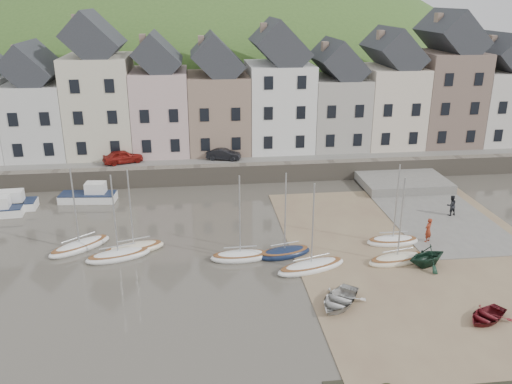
{
  "coord_description": "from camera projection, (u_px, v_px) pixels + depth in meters",
  "views": [
    {
      "loc": [
        -4.48,
        -31.87,
        17.09
      ],
      "look_at": [
        0.0,
        6.0,
        3.0
      ],
      "focal_mm": 37.35,
      "sensor_mm": 36.0,
      "label": 1
    }
  ],
  "objects": [
    {
      "name": "rowboat_green",
      "position": [
        427.0,
        256.0,
        35.44
      ],
      "size": [
        3.56,
        3.32,
        1.53
      ],
      "primitive_type": "imported",
      "rotation": [
        0.0,
        0.0,
        -1.24
      ],
      "color": "#163123",
      "rests_on": "beach"
    },
    {
      "name": "slipway",
      "position": [
        428.0,
        209.0,
        45.2
      ],
      "size": [
        8.0,
        18.0,
        0.12
      ],
      "primitive_type": "cube",
      "color": "slate",
      "rests_on": "ground"
    },
    {
      "name": "quay_street",
      "position": [
        239.0,
        157.0,
        54.67
      ],
      "size": [
        70.0,
        7.0,
        0.1
      ],
      "primitive_type": "cube",
      "color": "slate",
      "rests_on": "quay_land"
    },
    {
      "name": "motorboat_2",
      "position": [
        90.0,
        195.0,
        46.91
      ],
      "size": [
        5.03,
        2.22,
        1.7
      ],
      "color": "white",
      "rests_on": "ground"
    },
    {
      "name": "car_right",
      "position": [
        224.0,
        154.0,
        53.34
      ],
      "size": [
        3.61,
        2.0,
        1.13
      ],
      "primitive_type": "imported",
      "rotation": [
        0.0,
        0.0,
        1.32
      ],
      "color": "black",
      "rests_on": "quay_street"
    },
    {
      "name": "motorboat_0",
      "position": [
        5.0,
        203.0,
        45.03
      ],
      "size": [
        5.63,
        2.04,
        1.7
      ],
      "color": "white",
      "rests_on": "ground"
    },
    {
      "name": "townhouse_terrace",
      "position": [
        253.0,
        94.0,
        56.12
      ],
      "size": [
        61.05,
        8.0,
        13.93
      ],
      "color": "white",
      "rests_on": "quay_land"
    },
    {
      "name": "ground",
      "position": [
        266.0,
        264.0,
        36.11
      ],
      "size": [
        160.0,
        160.0,
        0.0
      ],
      "primitive_type": "plane",
      "color": "#484438",
      "rests_on": "ground"
    },
    {
      "name": "person_dark",
      "position": [
        451.0,
        205.0,
        43.55
      ],
      "size": [
        0.93,
        0.78,
        1.71
      ],
      "primitive_type": "imported",
      "rotation": [
        0.0,
        0.0,
        3.32
      ],
      "color": "black",
      "rests_on": "slipway"
    },
    {
      "name": "sailboat_0",
      "position": [
        80.0,
        246.0,
        38.1
      ],
      "size": [
        4.6,
        4.11,
        6.32
      ],
      "color": "white",
      "rests_on": "ground"
    },
    {
      "name": "sailboat_7",
      "position": [
        397.0,
        259.0,
        36.2
      ],
      "size": [
        4.51,
        2.33,
        6.32
      ],
      "color": "beige",
      "rests_on": "ground"
    },
    {
      "name": "rowboat_red",
      "position": [
        487.0,
        316.0,
        29.62
      ],
      "size": [
        3.47,
        3.18,
        0.59
      ],
      "primitive_type": "imported",
      "rotation": [
        0.0,
        0.0,
        -1.04
      ],
      "color": "maroon",
      "rests_on": "beach"
    },
    {
      "name": "sailboat_1",
      "position": [
        118.0,
        255.0,
        36.75
      ],
      "size": [
        4.7,
        2.74,
        6.32
      ],
      "color": "white",
      "rests_on": "ground"
    },
    {
      "name": "person_red",
      "position": [
        428.0,
        230.0,
        38.82
      ],
      "size": [
        0.8,
        0.74,
        1.83
      ],
      "primitive_type": "imported",
      "rotation": [
        0.0,
        0.0,
        3.75
      ],
      "color": "maroon",
      "rests_on": "slipway"
    },
    {
      "name": "seawall",
      "position": [
        243.0,
        173.0,
        51.63
      ],
      "size": [
        70.0,
        1.2,
        1.8
      ],
      "primitive_type": "cube",
      "color": "slate",
      "rests_on": "ground"
    },
    {
      "name": "sailboat_3",
      "position": [
        240.0,
        256.0,
        36.64
      ],
      "size": [
        4.18,
        1.62,
        6.32
      ],
      "color": "white",
      "rests_on": "ground"
    },
    {
      "name": "sailboat_4",
      "position": [
        311.0,
        266.0,
        35.22
      ],
      "size": [
        5.17,
        2.88,
        6.32
      ],
      "color": "white",
      "rests_on": "ground"
    },
    {
      "name": "beach",
      "position": [
        422.0,
        255.0,
        37.31
      ],
      "size": [
        18.0,
        26.0,
        0.06
      ],
      "primitive_type": "cube",
      "color": "#7E644D",
      "rests_on": "ground"
    },
    {
      "name": "hillside",
      "position": [
        194.0,
        199.0,
        97.68
      ],
      "size": [
        134.4,
        84.0,
        84.0
      ],
      "color": "#3C5E25",
      "rests_on": "ground"
    },
    {
      "name": "quay_land",
      "position": [
        231.0,
        137.0,
        65.66
      ],
      "size": [
        90.0,
        30.0,
        1.5
      ],
      "primitive_type": "cube",
      "color": "#3C5E25",
      "rests_on": "ground"
    },
    {
      "name": "rowboat_white",
      "position": [
        339.0,
        300.0,
        31.05
      ],
      "size": [
        4.16,
        4.3,
        0.73
      ],
      "primitive_type": "imported",
      "rotation": [
        0.0,
        0.0,
        -0.68
      ],
      "color": "beige",
      "rests_on": "beach"
    },
    {
      "name": "sailboat_6",
      "position": [
        393.0,
        241.0,
        38.91
      ],
      "size": [
        3.9,
        1.53,
        6.32
      ],
      "color": "white",
      "rests_on": "ground"
    },
    {
      "name": "sailboat_2",
      "position": [
        134.0,
        248.0,
        37.78
      ],
      "size": [
        4.58,
        2.72,
        6.32
      ],
      "color": "beige",
      "rests_on": "ground"
    },
    {
      "name": "car_left",
      "position": [
        123.0,
        157.0,
        52.22
      ],
      "size": [
        4.14,
        2.73,
        1.31
      ],
      "primitive_type": "imported",
      "rotation": [
        0.0,
        0.0,
        1.91
      ],
      "color": "maroon",
      "rests_on": "quay_street"
    },
    {
      "name": "sailboat_5",
      "position": [
        285.0,
        252.0,
        37.13
      ],
      "size": [
        4.08,
        2.36,
        6.32
      ],
      "color": "#131F3C",
      "rests_on": "ground"
    }
  ]
}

